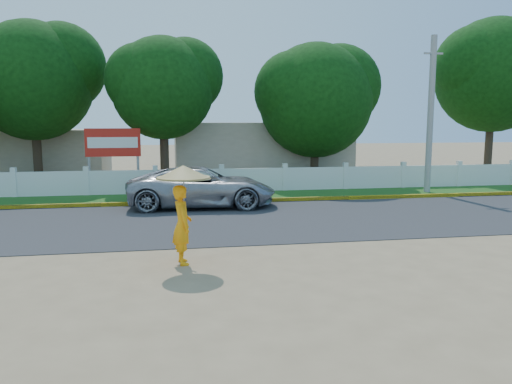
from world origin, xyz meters
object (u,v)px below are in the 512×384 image
at_px(vehicle, 202,187).
at_px(monk_with_parasol, 183,200).
at_px(billboard, 113,146).
at_px(utility_pole, 430,115).

distance_m(vehicle, monk_with_parasol, 7.78).
xyz_separation_m(vehicle, billboard, (-3.76, 4.93, 1.36)).
bearing_deg(utility_pole, monk_with_parasol, -139.44).
relative_size(utility_pole, monk_with_parasol, 3.10).
bearing_deg(billboard, utility_pole, -11.08).
relative_size(monk_with_parasol, billboard, 0.77).
bearing_deg(billboard, vehicle, -52.68).
relative_size(utility_pole, vehicle, 1.26).
distance_m(utility_pole, monk_with_parasol, 15.23).
relative_size(vehicle, monk_with_parasol, 2.45).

